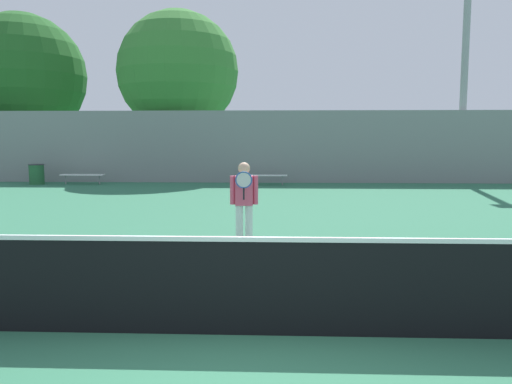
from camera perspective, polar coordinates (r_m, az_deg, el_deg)
ground_plane at (r=5.53m, az=-0.41°, el=-16.00°), size 100.00×100.00×0.00m
tennis_net at (r=5.34m, az=-0.41°, el=-10.64°), size 12.19×0.09×1.06m
tennis_player at (r=9.42m, az=-1.37°, el=-0.88°), size 0.53×0.41×1.62m
bench_courtside_near at (r=23.40m, az=-19.23°, el=1.82°), size 1.91×0.40×0.44m
bench_courtside_far at (r=21.78m, az=0.79°, el=1.87°), size 2.14×0.40×0.44m
light_pole_near_left at (r=25.15m, az=22.81°, el=14.33°), size 0.90×0.60×10.54m
trash_bin at (r=24.09m, az=-23.78°, el=1.87°), size 0.67×0.67×0.89m
back_fence at (r=22.78m, az=1.68°, el=5.18°), size 31.97×0.06×3.28m
tree_green_tall at (r=26.44m, az=-8.90°, el=13.39°), size 6.15×6.15×8.46m
tree_green_broad at (r=30.78m, az=-25.13°, el=11.88°), size 6.78×6.78×8.78m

